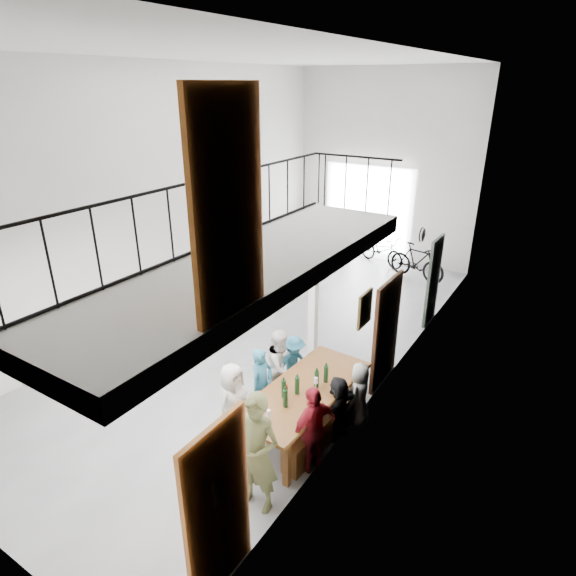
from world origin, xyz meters
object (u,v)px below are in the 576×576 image
Objects in this scene: bench_inner at (270,402)px; bicycle_near at (382,250)px; host_standing at (257,453)px; oak_barrel at (275,251)px; serving_counter at (324,237)px; side_bench at (215,284)px; tasting_table at (305,393)px.

bench_inner is 1.05× the size of bicycle_near.
host_standing is 0.99× the size of bicycle_near.
oak_barrel is 8.83m from host_standing.
serving_counter is at bearing 108.01° from bicycle_near.
bicycle_near is at bearing 1.84° from serving_counter.
oak_barrel is at bearing 118.42° from host_standing.
side_bench is at bearing 130.95° from host_standing.
oak_barrel is at bearing 84.71° from side_bench.
serving_counter reaches higher than side_bench.
side_bench is at bearing 145.10° from bench_inner.
serving_counter is (-3.93, 7.94, -0.24)m from tasting_table.
serving_counter is at bearing 119.57° from tasting_table.
tasting_table is 7.42m from oak_barrel.
bicycle_near is at bearing 56.99° from side_bench.
tasting_table is at bearing -52.91° from oak_barrel.
bench_inner is at bearing -39.95° from side_bench.
side_bench is 1.06× the size of host_standing.
host_standing is (4.16, -9.49, 0.38)m from serving_counter.
bench_inner is 8.49m from serving_counter.
oak_barrel is (0.23, 2.49, 0.23)m from side_bench.
oak_barrel is at bearing 130.32° from tasting_table.
oak_barrel is 0.57× the size of host_standing.
side_bench is 7.03m from host_standing.
oak_barrel reaches higher than tasting_table.
host_standing is at bearing -45.30° from side_bench.
bicycle_near is at bearing 103.70° from bench_inner.
side_bench is (-3.99, 3.34, 0.05)m from bench_inner.
bench_inner is at bearing -148.59° from bicycle_near.
tasting_table is at bearing -1.65° from bench_inner.
tasting_table is 5.83m from side_bench.
side_bench is at bearing -93.11° from serving_counter.
bench_inner is at bearing -61.13° from serving_counter.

